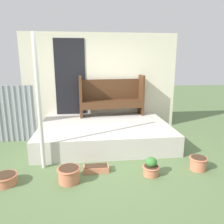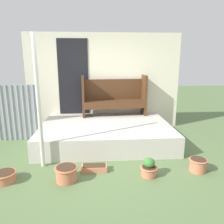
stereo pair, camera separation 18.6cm
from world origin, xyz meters
name	(u,v)px [view 1 (the left image)]	position (x,y,z in m)	size (l,w,h in m)	color
ground_plane	(101,162)	(0.00, 0.00, 0.00)	(24.00, 24.00, 0.00)	#5B7547
porch_slab	(104,133)	(0.15, 1.07, 0.22)	(2.98, 2.14, 0.43)	beige
house_wall	(99,82)	(0.12, 2.17, 1.31)	(4.18, 0.08, 2.60)	beige
support_post	(39,104)	(-1.05, -0.10, 1.17)	(0.07, 0.07, 2.34)	silver
bench	(111,96)	(0.41, 1.90, 0.97)	(1.72, 0.51, 1.07)	#4C2D19
flower_pot_left	(5,179)	(-1.53, -0.60, 0.09)	(0.37, 0.37, 0.17)	#C67251
flower_pot_middle	(69,174)	(-0.55, -0.64, 0.13)	(0.38, 0.38, 0.25)	#C67251
flower_pot_right	(151,167)	(0.80, -0.59, 0.14)	(0.29, 0.29, 0.32)	#C67251
flower_pot_far_right	(198,163)	(1.69, -0.49, 0.13)	(0.32, 0.32, 0.23)	#C67251
planter_box_rect	(96,168)	(-0.11, -0.35, 0.05)	(0.44, 0.20, 0.11)	tan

